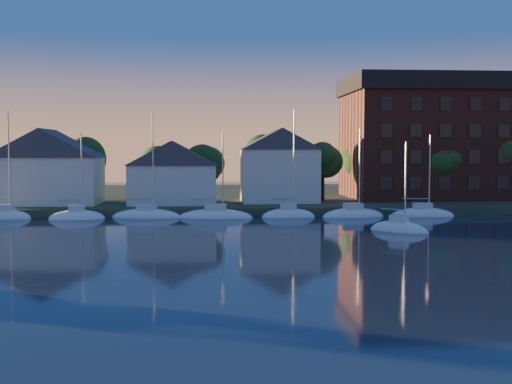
{
  "coord_description": "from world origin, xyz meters",
  "views": [
    {
      "loc": [
        -1.49,
        -26.24,
        8.17
      ],
      "look_at": [
        2.13,
        22.0,
        4.85
      ],
      "focal_mm": 45.0,
      "sensor_mm": 36.0,
      "label": 1
    }
  ],
  "objects": [
    {
      "name": "moored_fleet",
      "position": [
        -8.0,
        49.0,
        0.1
      ],
      "size": [
        71.5,
        2.4,
        12.05
      ],
      "color": "white",
      "rests_on": "ground"
    },
    {
      "name": "ground",
      "position": [
        0.0,
        0.0,
        0.0
      ],
      "size": [
        260.0,
        260.0,
        0.0
      ],
      "primitive_type": "plane",
      "color": "black",
      "rests_on": "ground"
    },
    {
      "name": "clubhouse_east",
      "position": [
        8.0,
        59.0,
        6.0
      ],
      "size": [
        10.5,
        8.4,
        9.8
      ],
      "color": "white",
      "rests_on": "shoreline_land"
    },
    {
      "name": "wooden_dock",
      "position": [
        0.0,
        52.0,
        0.0
      ],
      "size": [
        120.0,
        3.0,
        1.0
      ],
      "primitive_type": "cube",
      "color": "brown",
      "rests_on": "ground"
    },
    {
      "name": "condo_block",
      "position": [
        34.0,
        64.95,
        9.79
      ],
      "size": [
        31.0,
        17.0,
        17.4
      ],
      "color": "brown",
      "rests_on": "shoreline_land"
    },
    {
      "name": "tree_line",
      "position": [
        2.0,
        63.0,
        7.18
      ],
      "size": [
        93.4,
        5.4,
        8.9
      ],
      "color": "#382819",
      "rests_on": "shoreline_land"
    },
    {
      "name": "shoreline_land",
      "position": [
        0.0,
        75.0,
        0.0
      ],
      "size": [
        160.0,
        50.0,
        2.0
      ],
      "primitive_type": "cube",
      "color": "#2E3921",
      "rests_on": "ground"
    },
    {
      "name": "clubhouse_west",
      "position": [
        -22.0,
        58.0,
        5.93
      ],
      "size": [
        13.65,
        9.45,
        9.64
      ],
      "color": "white",
      "rests_on": "shoreline_land"
    },
    {
      "name": "drifting_sailboat_right",
      "position": [
        17.17,
        34.91,
        0.1
      ],
      "size": [
        5.92,
        5.4,
        9.91
      ],
      "rotation": [
        0.0,
        0.0,
        -0.69
      ],
      "color": "white",
      "rests_on": "ground"
    },
    {
      "name": "clubhouse_centre",
      "position": [
        -6.0,
        57.0,
        5.13
      ],
      "size": [
        11.55,
        8.4,
        8.08
      ],
      "color": "white",
      "rests_on": "shoreline_land"
    }
  ]
}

